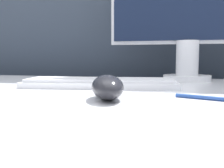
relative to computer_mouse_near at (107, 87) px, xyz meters
name	(u,v)px	position (x,y,z in m)	size (l,w,h in m)	color
partition_panel	(136,80)	(-0.05, 0.72, -0.05)	(5.00, 0.03, 1.41)	#333D4C
computer_mouse_near	(107,87)	(0.00, 0.00, 0.00)	(0.10, 0.14, 0.05)	#232328
keyboard	(100,83)	(-0.07, 0.20, -0.01)	(0.43, 0.18, 0.02)	white
monitor	(189,0)	(0.17, 0.47, 0.25)	(0.54, 0.16, 0.50)	white
pen	(217,99)	(0.20, 0.03, -0.02)	(0.15, 0.07, 0.01)	#284C9E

